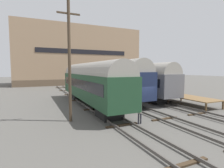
# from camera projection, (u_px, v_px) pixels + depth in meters

# --- Properties ---
(ground_plane) EXTENTS (200.00, 200.00, 0.00)m
(ground_plane) POSITION_uv_depth(u_px,v_px,m) (144.00, 112.00, 17.55)
(ground_plane) COLOR #56544F
(track_left) EXTENTS (2.60, 60.00, 0.26)m
(track_left) POSITION_uv_depth(u_px,v_px,m) (106.00, 115.00, 15.84)
(track_left) COLOR #4C4742
(track_left) RESTS_ON ground
(track_middle) EXTENTS (2.60, 60.00, 0.26)m
(track_middle) POSITION_uv_depth(u_px,v_px,m) (144.00, 110.00, 17.54)
(track_middle) COLOR #4C4742
(track_middle) RESTS_ON ground
(track_right) EXTENTS (2.60, 60.00, 0.26)m
(track_right) POSITION_uv_depth(u_px,v_px,m) (175.00, 107.00, 19.23)
(track_right) COLOR #4C4742
(track_right) RESTS_ON ground
(train_car_grey) EXTENTS (2.93, 18.27, 5.07)m
(train_car_grey) POSITION_uv_depth(u_px,v_px,m) (132.00, 78.00, 27.40)
(train_car_grey) COLOR black
(train_car_grey) RESTS_ON ground
(train_car_navy) EXTENTS (3.07, 18.51, 5.39)m
(train_car_navy) POSITION_uv_depth(u_px,v_px,m) (108.00, 77.00, 25.58)
(train_car_navy) COLOR black
(train_car_navy) RESTS_ON ground
(train_car_green) EXTENTS (2.85, 16.84, 5.02)m
(train_car_green) POSITION_uv_depth(u_px,v_px,m) (90.00, 81.00, 20.05)
(train_car_green) COLOR black
(train_car_green) RESTS_ON ground
(station_platform) EXTENTS (2.93, 11.74, 0.97)m
(station_platform) POSITION_uv_depth(u_px,v_px,m) (174.00, 95.00, 23.09)
(station_platform) COLOR brown
(station_platform) RESTS_ON ground
(bench) EXTENTS (1.40, 0.40, 0.91)m
(bench) POSITION_uv_depth(u_px,v_px,m) (175.00, 91.00, 22.41)
(bench) COLOR brown
(bench) RESTS_ON station_platform
(person_worker) EXTENTS (0.32, 0.32, 1.79)m
(person_worker) POSITION_uv_depth(u_px,v_px,m) (140.00, 110.00, 13.50)
(person_worker) COLOR #282833
(person_worker) RESTS_ON ground
(utility_pole) EXTENTS (1.80, 0.24, 9.75)m
(utility_pole) POSITION_uv_depth(u_px,v_px,m) (69.00, 59.00, 13.90)
(utility_pole) COLOR #473828
(utility_pole) RESTS_ON ground
(warehouse_building) EXTENTS (35.08, 12.11, 16.39)m
(warehouse_building) POSITION_uv_depth(u_px,v_px,m) (79.00, 56.00, 52.76)
(warehouse_building) COLOR brown
(warehouse_building) RESTS_ON ground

